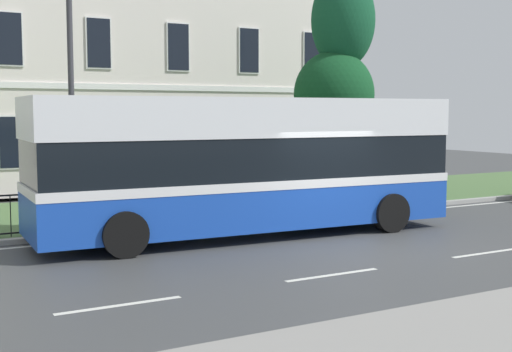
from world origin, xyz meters
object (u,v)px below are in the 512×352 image
georgian_townhouse (98,27)px  single_decker_bus (248,164)px  street_lamp_post (70,48)px  evergreen_tree (335,112)px

georgian_townhouse → single_decker_bus: 14.85m
single_decker_bus → street_lamp_post: (-3.52, 2.42, 2.76)m
evergreen_tree → single_decker_bus: bearing=-142.3°
single_decker_bus → street_lamp_post: bearing=148.4°
single_decker_bus → georgian_townhouse: bearing=90.2°
evergreen_tree → georgian_townhouse: bearing=118.1°
single_decker_bus → street_lamp_post: size_ratio=1.33×
georgian_townhouse → single_decker_bus: georgian_townhouse is taller
georgian_townhouse → single_decker_bus: bearing=-92.7°
evergreen_tree → single_decker_bus: size_ratio=0.76×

